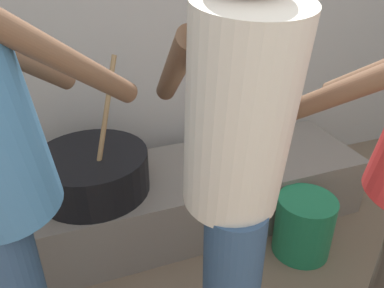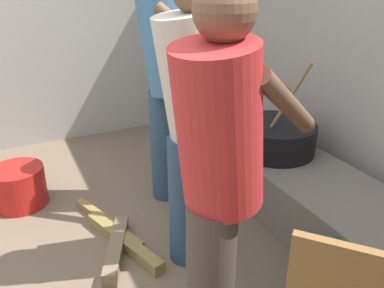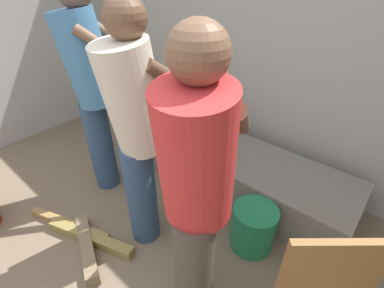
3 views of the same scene
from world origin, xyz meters
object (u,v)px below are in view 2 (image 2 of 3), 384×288
(cooking_pot_main, at_px, (275,137))
(cook_in_red_shirt, at_px, (219,172))
(cook_in_blue_shirt, at_px, (167,69))
(bucket_green_plastic, at_px, (322,281))
(cook_in_cream_shirt, at_px, (192,112))
(bucket_red_plastic, at_px, (19,186))

(cooking_pot_main, bearing_deg, cook_in_red_shirt, -46.59)
(cook_in_red_shirt, relative_size, cook_in_blue_shirt, 0.93)
(cook_in_red_shirt, relative_size, bucket_green_plastic, 4.63)
(cook_in_blue_shirt, bearing_deg, bucket_green_plastic, 10.77)
(cook_in_red_shirt, distance_m, cook_in_blue_shirt, 1.30)
(cook_in_red_shirt, xyz_separation_m, cook_in_cream_shirt, (-0.59, 0.18, 0.02))
(cook_in_cream_shirt, distance_m, cook_in_blue_shirt, 0.69)
(cook_in_red_shirt, distance_m, bucket_green_plastic, 0.91)
(cook_in_cream_shirt, distance_m, bucket_green_plastic, 1.04)
(cooking_pot_main, xyz_separation_m, cook_in_red_shirt, (0.95, -1.00, 0.42))
(cooking_pot_main, height_order, cook_in_blue_shirt, cook_in_blue_shirt)
(cook_in_blue_shirt, relative_size, bucket_red_plastic, 4.50)
(cooking_pot_main, height_order, cook_in_cream_shirt, cook_in_cream_shirt)
(cook_in_cream_shirt, height_order, bucket_green_plastic, cook_in_cream_shirt)
(cook_in_blue_shirt, distance_m, bucket_green_plastic, 1.54)
(bucket_red_plastic, bearing_deg, cook_in_blue_shirt, 70.26)
(cooking_pot_main, distance_m, bucket_red_plastic, 1.84)
(cooking_pot_main, bearing_deg, cook_in_blue_shirt, -114.62)
(cook_in_cream_shirt, xyz_separation_m, bucket_green_plastic, (0.63, 0.39, -0.73))
(cook_in_blue_shirt, bearing_deg, bucket_red_plastic, -109.74)
(cooking_pot_main, relative_size, cook_in_blue_shirt, 0.40)
(bucket_red_plastic, bearing_deg, cooking_pot_main, 68.25)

